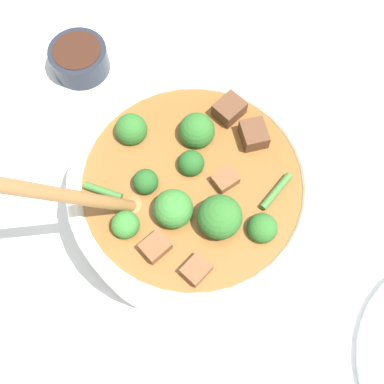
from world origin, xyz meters
TOP-DOWN VIEW (x-y plane):
  - ground_plane at (0.00, 0.00)m, footprint 4.00×4.00m
  - stew_bowl at (-0.00, 0.00)m, footprint 0.24×0.28m
  - condiment_bowl at (0.15, 0.18)m, footprint 0.07×0.07m

SIDE VIEW (x-z plane):
  - ground_plane at x=0.00m, z-range 0.00..0.00m
  - condiment_bowl at x=0.15m, z-range 0.00..0.04m
  - stew_bowl at x=0.00m, z-range -0.09..0.19m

